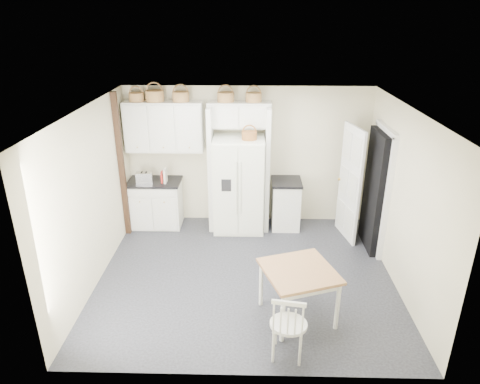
{
  "coord_description": "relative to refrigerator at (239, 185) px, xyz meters",
  "views": [
    {
      "loc": [
        0.05,
        -5.65,
        3.79
      ],
      "look_at": [
        -0.1,
        0.4,
        1.24
      ],
      "focal_mm": 32.0,
      "sensor_mm": 36.0,
      "label": 1
    }
  ],
  "objects": [
    {
      "name": "dining_table",
      "position": [
        0.85,
        -2.56,
        -0.52
      ],
      "size": [
        1.11,
        1.11,
        0.73
      ],
      "primitive_type": "cube",
      "rotation": [
        0.0,
        0.0,
        0.33
      ],
      "color": "brown",
      "rests_on": "floor"
    },
    {
      "name": "basket_fridge_b",
      "position": [
        0.18,
        -0.1,
        0.95
      ],
      "size": [
        0.26,
        0.26,
        0.14
      ],
      "primitive_type": "cylinder",
      "color": "brown",
      "rests_on": "refrigerator"
    },
    {
      "name": "cookbook_red",
      "position": [
        -1.41,
        0.01,
        0.13
      ],
      "size": [
        0.03,
        0.14,
        0.21
      ],
      "primitive_type": "cube",
      "rotation": [
        0.0,
        0.0,
        0.01
      ],
      "color": "red",
      "rests_on": "counter_left"
    },
    {
      "name": "basket_bridge_a",
      "position": [
        -0.24,
        0.22,
        1.55
      ],
      "size": [
        0.29,
        0.29,
        0.16
      ],
      "primitive_type": "cylinder",
      "color": "#955428",
      "rests_on": "bridge_cabinet"
    },
    {
      "name": "counter_right",
      "position": [
        0.88,
        0.09,
        0.03
      ],
      "size": [
        0.55,
        0.65,
        0.04
      ],
      "primitive_type": "cube",
      "color": "black",
      "rests_on": "base_cab_right"
    },
    {
      "name": "wall_back",
      "position": [
        0.15,
        0.39,
        0.42
      ],
      "size": [
        4.5,
        0.0,
        4.5
      ],
      "primitive_type": "plane",
      "rotation": [
        1.57,
        0.0,
        0.0
      ],
      "color": "beige",
      "rests_on": "floor"
    },
    {
      "name": "bridge_cabinet",
      "position": [
        0.0,
        0.22,
        1.24
      ],
      "size": [
        1.12,
        0.34,
        0.45
      ],
      "primitive_type": "cube",
      "color": "white",
      "rests_on": "wall_back"
    },
    {
      "name": "fridge_panel_left",
      "position": [
        -0.51,
        0.09,
        0.27
      ],
      "size": [
        0.08,
        0.6,
        2.3
      ],
      "primitive_type": "cube",
      "color": "white",
      "rests_on": "floor"
    },
    {
      "name": "doorway_void",
      "position": [
        2.31,
        -0.61,
        0.14
      ],
      "size": [
        0.18,
        0.85,
        2.05
      ],
      "primitive_type": "cube",
      "color": "black",
      "rests_on": "floor"
    },
    {
      "name": "fridge_panel_right",
      "position": [
        0.51,
        0.09,
        0.27
      ],
      "size": [
        0.08,
        0.6,
        2.3
      ],
      "primitive_type": "cube",
      "color": "white",
      "rests_on": "floor"
    },
    {
      "name": "wall_right",
      "position": [
        2.4,
        -1.61,
        0.42
      ],
      "size": [
        0.0,
        4.0,
        4.0
      ],
      "primitive_type": "plane",
      "rotation": [
        1.57,
        0.0,
        -1.57
      ],
      "color": "beige",
      "rests_on": "floor"
    },
    {
      "name": "basket_upper_a",
      "position": [
        -1.8,
        0.22,
        1.54
      ],
      "size": [
        0.26,
        0.26,
        0.15
      ],
      "primitive_type": "cylinder",
      "color": "#955428",
      "rests_on": "upper_cabinet"
    },
    {
      "name": "upper_cabinet",
      "position": [
        -1.35,
        0.22,
        1.02
      ],
      "size": [
        1.4,
        0.34,
        0.9
      ],
      "primitive_type": "cube",
      "color": "white",
      "rests_on": "wall_back"
    },
    {
      "name": "windsor_chair",
      "position": [
        0.67,
        -3.27,
        -0.43
      ],
      "size": [
        0.5,
        0.47,
        0.9
      ],
      "primitive_type": "cube",
      "rotation": [
        0.0,
        0.0,
        -0.16
      ],
      "color": "white",
      "rests_on": "floor"
    },
    {
      "name": "counter_left",
      "position": [
        -1.58,
        0.09,
        0.0
      ],
      "size": [
        0.97,
        0.63,
        0.04
      ],
      "primitive_type": "cube",
      "color": "black",
      "rests_on": "base_cab_left"
    },
    {
      "name": "trim_post",
      "position": [
        -2.05,
        -0.26,
        0.42
      ],
      "size": [
        0.09,
        0.09,
        2.6
      ],
      "primitive_type": "cube",
      "color": "#35220F",
      "rests_on": "floor"
    },
    {
      "name": "wall_left",
      "position": [
        -2.1,
        -1.61,
        0.42
      ],
      "size": [
        0.0,
        4.0,
        4.0
      ],
      "primitive_type": "plane",
      "rotation": [
        1.57,
        0.0,
        1.57
      ],
      "color": "beige",
      "rests_on": "floor"
    },
    {
      "name": "door_slab",
      "position": [
        1.95,
        -0.27,
        0.14
      ],
      "size": [
        0.21,
        0.79,
        2.05
      ],
      "primitive_type": "cube",
      "rotation": [
        0.0,
        0.0,
        -1.36
      ],
      "color": "white",
      "rests_on": "floor"
    },
    {
      "name": "ceiling",
      "position": [
        0.15,
        -1.61,
        1.72
      ],
      "size": [
        4.5,
        4.5,
        0.0
      ],
      "primitive_type": "plane",
      "color": "white",
      "rests_on": "wall_back"
    },
    {
      "name": "base_cab_right",
      "position": [
        0.88,
        0.09,
        -0.44
      ],
      "size": [
        0.51,
        0.61,
        0.89
      ],
      "primitive_type": "cube",
      "color": "white",
      "rests_on": "floor"
    },
    {
      "name": "basket_upper_c",
      "position": [
        -1.02,
        0.22,
        1.55
      ],
      "size": [
        0.29,
        0.29,
        0.17
      ],
      "primitive_type": "cylinder",
      "color": "#955428",
      "rests_on": "upper_cabinet"
    },
    {
      "name": "refrigerator",
      "position": [
        0.0,
        0.0,
        0.0
      ],
      "size": [
        0.91,
        0.73,
        1.76
      ],
      "primitive_type": "cube",
      "color": "white",
      "rests_on": "floor"
    },
    {
      "name": "base_cab_left",
      "position": [
        -1.58,
        0.09,
        -0.45
      ],
      "size": [
        0.93,
        0.59,
        0.87
      ],
      "primitive_type": "cube",
      "color": "white",
      "rests_on": "floor"
    },
    {
      "name": "basket_bridge_b",
      "position": [
        0.25,
        0.22,
        1.55
      ],
      "size": [
        0.28,
        0.28,
        0.16
      ],
      "primitive_type": "cylinder",
      "color": "#955428",
      "rests_on": "bridge_cabinet"
    },
    {
      "name": "basket_upper_b",
      "position": [
        -1.48,
        0.22,
        1.56
      ],
      "size": [
        0.32,
        0.32,
        0.19
      ],
      "primitive_type": "cylinder",
      "color": "#955428",
      "rests_on": "upper_cabinet"
    },
    {
      "name": "floor",
      "position": [
        0.15,
        -1.61,
        -0.88
      ],
      "size": [
        4.5,
        4.5,
        0.0
      ],
      "primitive_type": "plane",
      "color": "black",
      "rests_on": "ground"
    },
    {
      "name": "toaster",
      "position": [
        -1.73,
        -0.01,
        0.13
      ],
      "size": [
        0.31,
        0.2,
        0.2
      ],
      "primitive_type": "cube",
      "rotation": [
        0.0,
        0.0,
        0.13
      ],
      "color": "silver",
      "rests_on": "counter_left"
    },
    {
      "name": "cookbook_cream",
      "position": [
        -1.35,
        0.01,
        0.16
      ],
      "size": [
        0.04,
        0.18,
        0.26
      ],
      "primitive_type": "cube",
      "rotation": [
        0.0,
        0.0,
        -0.02
      ],
      "color": "beige",
      "rests_on": "counter_left"
    }
  ]
}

